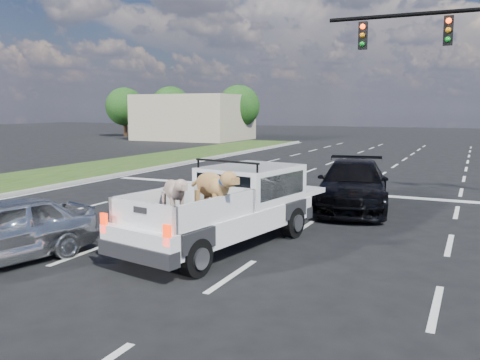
% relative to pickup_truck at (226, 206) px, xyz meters
% --- Properties ---
extents(ground, '(160.00, 160.00, 0.00)m').
position_rel_pickup_truck_xyz_m(ground, '(-0.72, -1.82, -0.90)').
color(ground, black).
rests_on(ground, ground).
extents(road_markings, '(17.75, 60.00, 0.01)m').
position_rel_pickup_truck_xyz_m(road_markings, '(-0.72, 4.74, -0.90)').
color(road_markings, silver).
rests_on(road_markings, ground).
extents(curb_left, '(0.15, 60.00, 0.14)m').
position_rel_pickup_truck_xyz_m(curb_left, '(-9.77, 4.18, -0.83)').
color(curb_left, '#A39F96').
rests_on(curb_left, ground).
extents(building_left, '(10.00, 8.00, 4.40)m').
position_rel_pickup_truck_xyz_m(building_left, '(-20.72, 34.18, 1.30)').
color(building_left, tan).
rests_on(building_left, ground).
extents(tree_far_a, '(4.20, 4.20, 5.40)m').
position_rel_pickup_truck_xyz_m(tree_far_a, '(-30.72, 36.18, 2.38)').
color(tree_far_a, '#332114').
rests_on(tree_far_a, ground).
extents(tree_far_b, '(4.20, 4.20, 5.40)m').
position_rel_pickup_truck_xyz_m(tree_far_b, '(-24.72, 36.18, 2.38)').
color(tree_far_b, '#332114').
rests_on(tree_far_b, ground).
extents(tree_far_c, '(4.20, 4.20, 5.40)m').
position_rel_pickup_truck_xyz_m(tree_far_c, '(-16.72, 36.18, 2.38)').
color(tree_far_c, '#332114').
rests_on(tree_far_c, ground).
extents(pickup_truck, '(2.73, 5.37, 1.92)m').
position_rel_pickup_truck_xyz_m(pickup_truck, '(0.00, 0.00, 0.00)').
color(pickup_truck, black).
rests_on(pickup_truck, ground).
extents(black_coupe, '(2.91, 5.34, 1.47)m').
position_rel_pickup_truck_xyz_m(black_coupe, '(1.58, 5.50, -0.17)').
color(black_coupe, black).
rests_on(black_coupe, ground).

